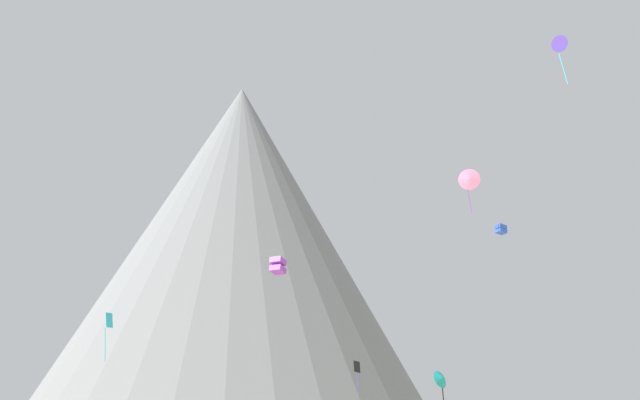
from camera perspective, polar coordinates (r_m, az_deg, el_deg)
name	(u,v)px	position (r m, az deg, el deg)	size (l,w,h in m)	color
rock_massif	(228,277)	(117.57, -6.65, -5.52)	(68.50, 68.50, 58.85)	slate
kite_cyan_mid	(108,326)	(81.38, -14.96, -8.72)	(0.79, 0.81, 4.78)	#33BCDB
kite_teal_low	(442,381)	(54.84, 8.72, -12.71)	(1.30, 1.32, 5.24)	teal
kite_indigo_high	(560,45)	(76.76, 16.85, 10.60)	(1.58, 1.36, 4.96)	#5138B2
kite_pink_high	(469,179)	(93.98, 10.66, 1.47)	(2.57, 0.80, 5.39)	pink
kite_blue_high	(501,229)	(95.04, 12.86, -2.06)	(1.43, 1.40, 1.10)	blue
kite_black_low	(357,369)	(83.65, 2.67, -12.02)	(0.72, 0.91, 3.04)	black
kite_violet_mid	(278,266)	(72.74, -3.04, -4.72)	(1.56, 1.60, 1.50)	purple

